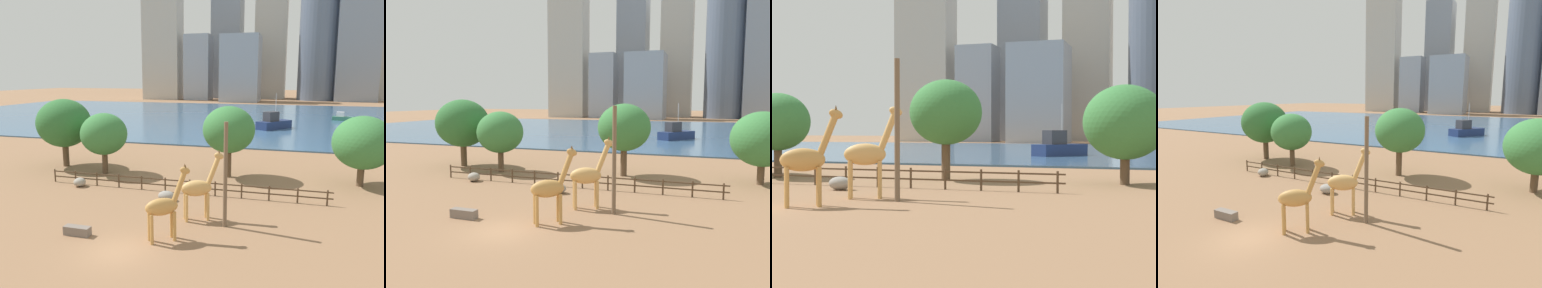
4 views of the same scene
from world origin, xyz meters
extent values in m
plane|color=#8C6647|center=(0.00, 80.00, 0.00)|extent=(400.00, 400.00, 0.00)
cube|color=#3D6084|center=(0.00, 77.00, 0.10)|extent=(180.00, 86.00, 0.20)
cylinder|color=#C18C47|center=(2.40, 2.83, 0.97)|extent=(0.31, 0.31, 1.93)
cylinder|color=#C18C47|center=(2.76, 2.36, 0.97)|extent=(0.31, 0.31, 1.93)
cylinder|color=#C18C47|center=(1.21, 1.94, 0.97)|extent=(0.31, 0.31, 1.93)
cylinder|color=#C18C47|center=(1.57, 1.46, 0.97)|extent=(0.31, 0.31, 1.93)
ellipsoid|color=#C18C47|center=(1.99, 2.15, 2.27)|extent=(2.22, 1.97, 1.12)
cylinder|color=#C18C47|center=(2.94, 2.86, 3.48)|extent=(1.09, 0.94, 2.11)
ellipsoid|color=#C18C47|center=(3.25, 3.10, 4.48)|extent=(0.85, 0.76, 0.67)
cone|color=brown|center=(3.20, 3.16, 4.80)|extent=(0.14, 0.14, 0.20)
cone|color=brown|center=(3.30, 3.03, 4.80)|extent=(0.14, 0.14, 0.20)
cylinder|color=tan|center=(3.71, 6.84, 1.01)|extent=(0.32, 0.32, 2.03)
cylinder|color=tan|center=(3.99, 6.28, 1.01)|extent=(0.32, 0.32, 2.03)
cylinder|color=tan|center=(2.31, 6.14, 1.01)|extent=(0.32, 0.32, 2.03)
cylinder|color=tan|center=(2.59, 5.58, 1.01)|extent=(0.32, 0.32, 2.03)
ellipsoid|color=tan|center=(3.15, 6.21, 2.38)|extent=(2.41, 1.81, 1.17)
cylinder|color=tan|center=(4.27, 6.77, 3.66)|extent=(1.19, 0.84, 2.22)
ellipsoid|color=tan|center=(4.63, 6.95, 4.71)|extent=(0.92, 0.70, 0.70)
cone|color=brown|center=(4.59, 7.03, 5.05)|extent=(0.14, 0.14, 0.21)
cone|color=brown|center=(4.67, 6.87, 5.05)|extent=(0.14, 0.14, 0.21)
cylinder|color=brown|center=(5.39, 5.52, 3.68)|extent=(0.28, 0.28, 7.37)
ellipsoid|color=gray|center=(-9.76, 11.24, 0.42)|extent=(1.13, 1.13, 0.85)
ellipsoid|color=gray|center=(-0.41, 9.63, 0.41)|extent=(1.44, 1.10, 0.83)
cube|color=#72665B|center=(-3.71, 1.42, 0.30)|extent=(1.80, 0.60, 0.60)
cylinder|color=#4C3826|center=(-13.00, 12.00, 0.65)|extent=(0.14, 0.14, 1.30)
cylinder|color=#4C3826|center=(-10.67, 12.00, 0.65)|extent=(0.14, 0.14, 1.30)
cylinder|color=#4C3826|center=(-8.35, 12.00, 0.65)|extent=(0.14, 0.14, 1.30)
cylinder|color=#4C3826|center=(-6.02, 12.00, 0.65)|extent=(0.14, 0.14, 1.30)
cylinder|color=#4C3826|center=(-3.70, 12.00, 0.65)|extent=(0.14, 0.14, 1.30)
cylinder|color=#4C3826|center=(-1.37, 12.00, 0.65)|extent=(0.14, 0.14, 1.30)
cylinder|color=#4C3826|center=(0.95, 12.00, 0.65)|extent=(0.14, 0.14, 1.30)
cylinder|color=#4C3826|center=(3.28, 12.00, 0.65)|extent=(0.14, 0.14, 1.30)
cylinder|color=#4C3826|center=(5.60, 12.00, 0.65)|extent=(0.14, 0.14, 1.30)
cylinder|color=#4C3826|center=(7.93, 12.00, 0.65)|extent=(0.14, 0.14, 1.30)
cylinder|color=#4C3826|center=(10.25, 12.00, 0.65)|extent=(0.14, 0.14, 1.30)
cylinder|color=#4C3826|center=(12.58, 12.00, 0.65)|extent=(0.14, 0.14, 1.30)
cube|color=#4C3826|center=(0.00, 12.00, 1.10)|extent=(26.10, 0.08, 0.10)
cube|color=#4C3826|center=(0.00, 12.00, 0.59)|extent=(26.10, 0.08, 0.10)
cylinder|color=brown|center=(-9.83, 16.35, 1.17)|extent=(0.60, 0.60, 2.33)
ellipsoid|color=#387A3D|center=(-9.83, 16.35, 4.31)|extent=(4.95, 4.95, 4.45)
cylinder|color=brown|center=(-15.90, 18.14, 1.30)|extent=(0.70, 0.70, 2.60)
ellipsoid|color=#2D6B33|center=(-15.90, 18.14, 5.06)|extent=(6.14, 6.14, 5.53)
cylinder|color=brown|center=(3.21, 18.54, 1.43)|extent=(0.65, 0.65, 2.85)
ellipsoid|color=#387A3D|center=(3.21, 18.54, 4.99)|extent=(5.34, 5.34, 4.81)
cylinder|color=brown|center=(15.96, 18.74, 0.98)|extent=(0.63, 0.63, 1.96)
ellipsoid|color=#387A3D|center=(15.96, 18.74, 4.21)|extent=(5.61, 5.61, 5.05)
cube|color=navy|center=(5.46, 55.80, 0.97)|extent=(6.74, 7.89, 1.54)
cube|color=#333338|center=(4.90, 55.02, 2.67)|extent=(3.12, 3.33, 1.85)
cylinder|color=silver|center=(5.69, 56.11, 4.44)|extent=(0.17, 0.17, 5.40)
cube|color=#337259|center=(19.98, 74.22, 0.65)|extent=(4.77, 2.57, 0.91)
cube|color=silver|center=(19.43, 74.34, 1.65)|extent=(1.83, 1.41, 1.09)
cylinder|color=slate|center=(17.06, 155.85, 35.03)|extent=(16.59, 16.59, 70.06)
cube|color=#B7B2A8|center=(-3.86, 164.84, 32.08)|extent=(14.11, 13.60, 64.16)
cube|color=#939EAD|center=(-13.75, 137.96, 13.46)|extent=(15.44, 15.30, 26.93)
cube|color=#B7B2A8|center=(-50.61, 145.55, 39.74)|extent=(16.64, 10.18, 79.48)
cube|color=gray|center=(-24.38, 163.83, 29.51)|extent=(13.62, 13.73, 59.01)
cube|color=#939EAD|center=(-33.83, 145.11, 14.18)|extent=(11.16, 9.67, 28.37)
camera|label=1|loc=(9.97, -18.89, 10.35)|focal=35.00mm
camera|label=2|loc=(11.26, -18.65, 7.70)|focal=35.00mm
camera|label=3|loc=(18.32, -22.02, 3.74)|focal=55.00mm
camera|label=4|loc=(13.69, -12.21, 8.69)|focal=28.00mm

